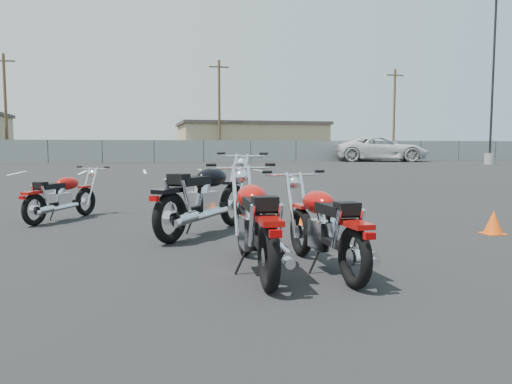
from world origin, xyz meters
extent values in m
plane|color=black|center=(0.00, 0.00, 0.00)|extent=(120.00, 120.00, 0.00)
torus|color=black|center=(-2.34, 3.58, 0.26)|extent=(0.37, 0.49, 0.53)
cylinder|color=silver|center=(-2.34, 3.58, 0.26)|extent=(0.15, 0.17, 0.14)
torus|color=black|center=(-3.03, 2.51, 0.26)|extent=(0.37, 0.49, 0.53)
cylinder|color=silver|center=(-3.03, 2.51, 0.26)|extent=(0.15, 0.17, 0.14)
cube|color=black|center=(-2.68, 3.04, 0.30)|extent=(0.57, 0.82, 0.05)
cube|color=silver|center=(-2.71, 3.00, 0.35)|extent=(0.39, 0.41, 0.26)
cylinder|color=silver|center=(-2.71, 3.00, 0.51)|extent=(0.27, 0.28, 0.23)
ellipsoid|color=#9D0D09|center=(-2.60, 3.17, 0.63)|extent=(0.50, 0.57, 0.22)
cube|color=black|center=(-2.82, 2.82, 0.61)|extent=(0.45, 0.53, 0.09)
cube|color=black|center=(-2.94, 2.64, 0.65)|extent=(0.25, 0.24, 0.11)
cube|color=#9D0D09|center=(-3.04, 2.49, 0.54)|extent=(0.33, 0.40, 0.04)
cube|color=#9D0D09|center=(-2.34, 3.58, 0.54)|extent=(0.26, 0.31, 0.04)
cylinder|color=silver|center=(-2.87, 2.56, 0.48)|extent=(0.12, 0.16, 0.34)
cylinder|color=silver|center=(-3.04, 2.67, 0.48)|extent=(0.12, 0.16, 0.34)
cylinder|color=silver|center=(-2.71, 2.74, 0.25)|extent=(0.59, 0.86, 0.11)
cylinder|color=silver|center=(-2.86, 2.51, 0.26)|extent=(0.26, 0.32, 0.12)
cylinder|color=silver|center=(-2.22, 3.62, 0.54)|extent=(0.22, 0.32, 0.69)
cylinder|color=silver|center=(-2.35, 3.71, 0.54)|extent=(0.22, 0.32, 0.69)
sphere|color=silver|center=(-2.21, 3.78, 0.77)|extent=(0.19, 0.19, 0.14)
cylinder|color=silver|center=(-2.20, 3.80, 0.86)|extent=(0.53, 0.35, 0.03)
cylinder|color=black|center=(-1.95, 3.62, 0.89)|extent=(0.11, 0.08, 0.03)
cylinder|color=black|center=(-2.47, 3.95, 0.89)|extent=(0.11, 0.08, 0.03)
cylinder|color=black|center=(-2.83, 3.03, 0.13)|extent=(0.13, 0.09, 0.26)
cube|color=#990505|center=(-3.16, 2.30, 0.48)|extent=(0.10, 0.09, 0.05)
torus|color=black|center=(0.09, 1.75, 0.34)|extent=(0.54, 0.60, 0.69)
cylinder|color=silver|center=(0.09, 1.75, 0.34)|extent=(0.21, 0.21, 0.18)
torus|color=black|center=(-0.99, 0.49, 0.34)|extent=(0.54, 0.60, 0.69)
cylinder|color=silver|center=(-0.99, 0.49, 0.34)|extent=(0.21, 0.21, 0.18)
cube|color=black|center=(-0.45, 1.12, 0.39)|extent=(0.87, 0.99, 0.07)
cube|color=silver|center=(-0.49, 1.08, 0.46)|extent=(0.53, 0.54, 0.34)
cylinder|color=silver|center=(-0.49, 1.08, 0.66)|extent=(0.36, 0.37, 0.30)
ellipsoid|color=black|center=(-0.32, 1.28, 0.82)|extent=(0.70, 0.73, 0.29)
cube|color=black|center=(-0.68, 0.86, 0.80)|extent=(0.63, 0.67, 0.11)
cube|color=black|center=(-0.86, 0.64, 0.85)|extent=(0.32, 0.32, 0.14)
cube|color=black|center=(-1.01, 0.47, 0.70)|extent=(0.47, 0.50, 0.06)
cube|color=black|center=(0.09, 1.75, 0.70)|extent=(0.37, 0.39, 0.05)
cylinder|color=silver|center=(-0.78, 0.53, 0.63)|extent=(0.18, 0.20, 0.45)
cylinder|color=silver|center=(-0.98, 0.71, 0.63)|extent=(0.18, 0.20, 0.45)
cylinder|color=silver|center=(-0.54, 0.74, 0.32)|extent=(0.90, 1.02, 0.15)
cylinder|color=silver|center=(-0.77, 0.46, 0.34)|extent=(0.37, 0.40, 0.15)
cylinder|color=silver|center=(0.25, 1.79, 0.71)|extent=(0.33, 0.38, 0.90)
cylinder|color=silver|center=(0.10, 1.92, 0.71)|extent=(0.33, 0.38, 0.90)
sphere|color=silver|center=(0.29, 1.99, 1.01)|extent=(0.26, 0.26, 0.18)
cylinder|color=silver|center=(0.31, 2.01, 1.12)|extent=(0.63, 0.55, 0.03)
cylinder|color=black|center=(0.60, 1.73, 1.17)|extent=(0.13, 0.12, 0.04)
cylinder|color=black|center=(-0.01, 2.25, 1.17)|extent=(0.13, 0.12, 0.04)
cylinder|color=black|center=(-0.65, 1.14, 0.17)|extent=(0.15, 0.14, 0.34)
cube|color=#990505|center=(-1.20, 0.25, 0.63)|extent=(0.13, 0.13, 0.07)
torus|color=black|center=(-0.19, -0.44, 0.31)|extent=(0.16, 0.63, 0.62)
cylinder|color=silver|center=(-0.19, -0.44, 0.31)|extent=(0.12, 0.17, 0.17)
torus|color=black|center=(-0.30, -1.94, 0.31)|extent=(0.16, 0.63, 0.62)
cylinder|color=silver|center=(-0.30, -1.94, 0.31)|extent=(0.12, 0.17, 0.17)
cube|color=black|center=(-0.24, -1.19, 0.35)|extent=(0.18, 1.09, 0.06)
cube|color=silver|center=(-0.25, -1.24, 0.41)|extent=(0.32, 0.41, 0.31)
cylinder|color=silver|center=(-0.25, -1.24, 0.60)|extent=(0.23, 0.27, 0.27)
ellipsoid|color=#9D0D09|center=(-0.23, -1.00, 0.75)|extent=(0.36, 0.62, 0.27)
cube|color=black|center=(-0.26, -1.50, 0.73)|extent=(0.31, 0.59, 0.10)
cube|color=black|center=(-0.28, -1.76, 0.77)|extent=(0.24, 0.20, 0.12)
cube|color=#9D0D09|center=(-0.30, -1.96, 0.64)|extent=(0.22, 0.45, 0.05)
cube|color=#9D0D09|center=(-0.19, -0.44, 0.64)|extent=(0.16, 0.36, 0.04)
cylinder|color=silver|center=(-0.16, -1.79, 0.57)|extent=(0.07, 0.19, 0.41)
cylinder|color=silver|center=(-0.41, -1.77, 0.57)|extent=(0.07, 0.19, 0.41)
cylinder|color=silver|center=(-0.10, -1.51, 0.29)|extent=(0.17, 1.15, 0.13)
cylinder|color=silver|center=(-0.12, -1.84, 0.31)|extent=(0.15, 0.38, 0.14)
cylinder|color=silver|center=(-0.09, -0.32, 0.64)|extent=(0.07, 0.42, 0.82)
cylinder|color=silver|center=(-0.27, -0.31, 0.64)|extent=(0.07, 0.42, 0.82)
sphere|color=silver|center=(-0.17, -0.15, 0.91)|extent=(0.18, 0.18, 0.17)
cylinder|color=silver|center=(-0.17, -0.13, 1.02)|extent=(0.73, 0.08, 0.03)
cylinder|color=black|center=(0.19, -0.17, 1.06)|extent=(0.13, 0.05, 0.04)
cylinder|color=black|center=(-0.53, -0.12, 1.06)|extent=(0.13, 0.05, 0.04)
cylinder|color=black|center=(-0.39, -1.28, 0.16)|extent=(0.16, 0.04, 0.31)
cube|color=#990505|center=(-0.32, -2.23, 0.57)|extent=(0.11, 0.07, 0.06)
torus|color=black|center=(0.45, -0.63, 0.29)|extent=(0.12, 0.58, 0.57)
cylinder|color=silver|center=(0.45, -0.63, 0.29)|extent=(0.10, 0.16, 0.15)
torus|color=black|center=(0.48, -2.01, 0.29)|extent=(0.12, 0.58, 0.57)
cylinder|color=silver|center=(0.48, -2.01, 0.29)|extent=(0.10, 0.16, 0.15)
cube|color=black|center=(0.47, -1.32, 0.33)|extent=(0.12, 1.01, 0.06)
cube|color=silver|center=(0.47, -1.37, 0.38)|extent=(0.28, 0.37, 0.29)
cylinder|color=silver|center=(0.47, -1.37, 0.56)|extent=(0.20, 0.24, 0.25)
ellipsoid|color=#9D0D09|center=(0.46, -1.15, 0.69)|extent=(0.31, 0.56, 0.25)
cube|color=black|center=(0.47, -1.61, 0.67)|extent=(0.26, 0.53, 0.10)
cube|color=black|center=(0.48, -1.85, 0.71)|extent=(0.22, 0.18, 0.11)
cube|color=#9D0D09|center=(0.49, -2.03, 0.59)|extent=(0.18, 0.41, 0.05)
cube|color=#9D0D09|center=(0.45, -0.63, 0.59)|extent=(0.13, 0.33, 0.04)
cylinder|color=silver|center=(0.60, -1.87, 0.53)|extent=(0.05, 0.18, 0.38)
cylinder|color=silver|center=(0.37, -1.87, 0.53)|extent=(0.05, 0.18, 0.38)
cylinder|color=silver|center=(0.63, -1.60, 0.27)|extent=(0.11, 1.06, 0.12)
cylinder|color=silver|center=(0.64, -1.91, 0.29)|extent=(0.12, 0.34, 0.13)
cylinder|color=silver|center=(0.53, -0.51, 0.59)|extent=(0.05, 0.38, 0.76)
cylinder|color=silver|center=(0.36, -0.51, 0.59)|extent=(0.05, 0.38, 0.76)
sphere|color=silver|center=(0.44, -0.36, 0.84)|extent=(0.16, 0.16, 0.15)
cylinder|color=silver|center=(0.44, -0.34, 0.94)|extent=(0.67, 0.05, 0.03)
cylinder|color=black|center=(0.77, -0.35, 0.98)|extent=(0.12, 0.04, 0.03)
cylinder|color=black|center=(0.10, -0.37, 0.98)|extent=(0.12, 0.04, 0.03)
cylinder|color=black|center=(0.33, -1.42, 0.14)|extent=(0.15, 0.03, 0.29)
cube|color=#990505|center=(0.49, -2.28, 0.53)|extent=(0.10, 0.06, 0.06)
cone|color=#F7520D|center=(3.67, 0.12, 0.18)|extent=(0.27, 0.27, 0.34)
cube|color=#F7520D|center=(3.67, 0.12, 0.01)|extent=(0.29, 0.29, 0.01)
cone|color=#F7520D|center=(1.20, 1.49, 0.16)|extent=(0.24, 0.24, 0.30)
cube|color=#F7520D|center=(1.20, 1.49, 0.01)|extent=(0.26, 0.26, 0.01)
cylinder|color=gray|center=(23.03, 24.51, 0.40)|extent=(0.70, 0.70, 0.80)
cylinder|color=black|center=(23.03, 24.51, 6.28)|extent=(0.16, 0.16, 10.96)
cube|color=slate|center=(0.00, 35.00, 0.90)|extent=(80.00, 0.04, 1.80)
cylinder|color=black|center=(-8.00, 35.00, 0.90)|extent=(0.06, 0.06, 1.80)
cylinder|color=black|center=(-4.00, 35.00, 0.90)|extent=(0.06, 0.06, 1.80)
cylinder|color=black|center=(0.00, 35.00, 0.90)|extent=(0.06, 0.06, 1.80)
cylinder|color=black|center=(4.00, 35.00, 0.90)|extent=(0.06, 0.06, 1.80)
cylinder|color=black|center=(8.00, 35.00, 0.90)|extent=(0.06, 0.06, 1.80)
cylinder|color=black|center=(12.00, 35.00, 0.90)|extent=(0.06, 0.06, 1.80)
cylinder|color=black|center=(16.00, 35.00, 0.90)|extent=(0.06, 0.06, 1.80)
cylinder|color=black|center=(20.00, 35.00, 0.90)|extent=(0.06, 0.06, 1.80)
cylinder|color=black|center=(24.00, 35.00, 0.90)|extent=(0.06, 0.06, 1.80)
cylinder|color=black|center=(28.00, 35.00, 0.90)|extent=(0.06, 0.06, 1.80)
cylinder|color=black|center=(32.00, 35.00, 0.90)|extent=(0.06, 0.06, 1.80)
cube|color=tan|center=(10.00, 44.00, 1.70)|extent=(14.00, 9.00, 3.40)
cube|color=#443C38|center=(10.00, 44.00, 3.55)|extent=(14.40, 9.40, 0.30)
cylinder|color=#483621|center=(-12.00, 40.00, 4.50)|extent=(0.24, 0.24, 9.00)
cube|color=#483621|center=(-12.00, 40.00, 8.40)|extent=(1.80, 0.12, 0.12)
cylinder|color=#483621|center=(6.00, 39.00, 4.50)|extent=(0.24, 0.24, 9.00)
cube|color=#483621|center=(6.00, 39.00, 8.40)|extent=(1.80, 0.12, 0.12)
cylinder|color=#483621|center=(24.00, 40.00, 4.50)|extent=(0.24, 0.24, 9.00)
cube|color=#483621|center=(24.00, 40.00, 8.40)|extent=(1.80, 0.12, 0.12)
cube|color=silver|center=(-7.00, 20.00, 0.00)|extent=(0.12, 4.00, 0.01)
cube|color=silver|center=(-4.00, 20.00, 0.00)|extent=(0.12, 4.00, 0.01)
cube|color=silver|center=(-1.00, 20.00, 0.00)|extent=(0.12, 4.00, 0.01)
cube|color=silver|center=(2.00, 20.00, 0.00)|extent=(0.12, 4.00, 0.01)
cube|color=silver|center=(5.00, 20.00, 0.00)|extent=(0.12, 4.00, 0.01)
imported|color=silver|center=(19.09, 33.04, 1.68)|extent=(6.18, 9.49, 3.35)
camera|label=1|loc=(-1.41, -6.09, 1.28)|focal=35.00mm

